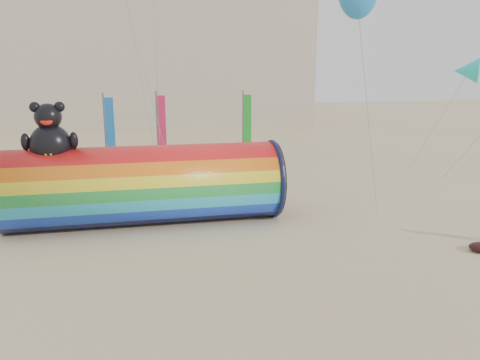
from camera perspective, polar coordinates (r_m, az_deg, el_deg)
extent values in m
plane|color=#CCB58C|center=(17.11, -0.55, -9.06)|extent=(160.00, 160.00, 0.00)
cube|color=#B7AD99|center=(62.22, -21.39, 15.47)|extent=(60.00, 15.00, 20.00)
cube|color=#28303D|center=(54.80, -22.62, 16.34)|extent=(59.50, 0.12, 17.00)
cylinder|color=red|center=(20.52, -11.49, -0.59)|extent=(11.61, 3.39, 3.39)
torus|color=#0F1438|center=(21.36, 3.93, 0.18)|extent=(0.23, 3.55, 3.55)
cylinder|color=black|center=(21.40, 4.28, 0.20)|extent=(0.06, 3.35, 3.35)
ellipsoid|color=black|center=(20.46, -22.08, 3.92)|extent=(1.65, 1.48, 1.74)
ellipsoid|color=yellow|center=(19.96, -22.30, 3.41)|extent=(0.85, 0.37, 0.74)
sphere|color=black|center=(20.33, -22.36, 7.15)|extent=(1.06, 1.06, 1.06)
sphere|color=black|center=(20.38, -23.75, 8.13)|extent=(0.43, 0.43, 0.43)
sphere|color=black|center=(20.23, -21.15, 8.33)|extent=(0.43, 0.43, 0.43)
ellipsoid|color=red|center=(19.91, -22.53, 6.61)|extent=(0.47, 0.17, 0.30)
ellipsoid|color=black|center=(20.51, -24.71, 4.25)|extent=(0.35, 0.35, 0.70)
ellipsoid|color=black|center=(20.21, -19.60, 4.57)|extent=(0.35, 0.35, 0.70)
cylinder|color=#59595E|center=(30.63, -16.09, 5.34)|extent=(0.10, 0.10, 5.20)
cube|color=#175AAE|center=(30.61, -15.52, 5.47)|extent=(0.56, 0.06, 4.50)
cylinder|color=#59595E|center=(32.34, -10.05, 6.04)|extent=(0.10, 0.10, 5.20)
cube|color=#BB1A45|center=(32.35, -9.50, 6.15)|extent=(0.56, 0.06, 4.50)
cylinder|color=#59595E|center=(33.00, 0.36, 6.37)|extent=(0.10, 0.10, 5.20)
cube|color=#168F21|center=(33.06, 0.89, 6.47)|extent=(0.56, 0.06, 4.50)
cone|color=#19CECD|center=(32.93, 25.85, 11.89)|extent=(1.53, 1.53, 1.38)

